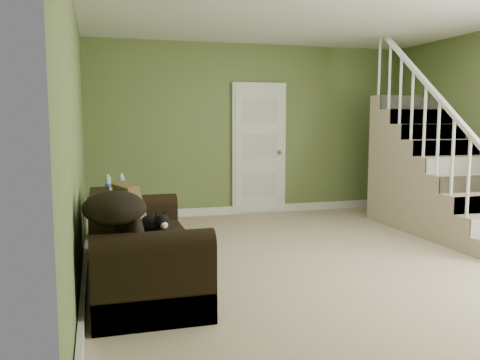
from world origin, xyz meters
TOP-DOWN VIEW (x-y plane):
  - floor at (0.00, 0.00)m, footprint 5.00×5.50m
  - ceiling at (0.00, 0.00)m, footprint 5.00×5.50m
  - wall_back at (0.00, 2.75)m, footprint 5.00×0.04m
  - wall_left at (-2.50, 0.00)m, footprint 0.04×5.50m
  - baseboard_back at (0.00, 2.72)m, footprint 5.00×0.04m
  - baseboard_left at (-2.47, 0.00)m, footprint 0.04×5.50m
  - door at (0.10, 2.71)m, footprint 0.86×0.12m
  - staircase at (1.99, 0.97)m, footprint 1.00×2.51m
  - sofa at (-2.01, -0.37)m, footprint 0.87×2.02m
  - side_table at (-2.14, 1.17)m, footprint 0.62×0.62m
  - cat at (-1.87, -0.35)m, footprint 0.33×0.53m
  - banana at (-1.91, -0.79)m, footprint 0.12×0.20m
  - throw_pillow at (-2.02, 0.31)m, footprint 0.35×0.51m
  - throw_blanket at (-2.22, -1.03)m, footprint 0.59×0.69m

SIDE VIEW (x-z plane):
  - floor at x=0.00m, z-range -0.01..0.01m
  - baseboard_back at x=0.00m, z-range 0.00..0.12m
  - baseboard_left at x=-2.47m, z-range 0.00..0.12m
  - sofa at x=-2.01m, z-range -0.09..0.70m
  - side_table at x=-2.14m, z-range -0.11..0.73m
  - banana at x=-1.91m, z-range 0.43..0.48m
  - cat at x=-1.87m, z-range 0.40..0.66m
  - throw_pillow at x=-2.02m, z-range 0.37..0.84m
  - staircase at x=1.99m, z-range -0.77..2.05m
  - throw_blanket at x=-2.22m, z-range 0.70..0.95m
  - door at x=0.10m, z-range 0.00..2.02m
  - wall_back at x=0.00m, z-range 0.00..2.60m
  - wall_left at x=-2.50m, z-range 0.00..2.60m
  - ceiling at x=0.00m, z-range 2.60..2.60m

